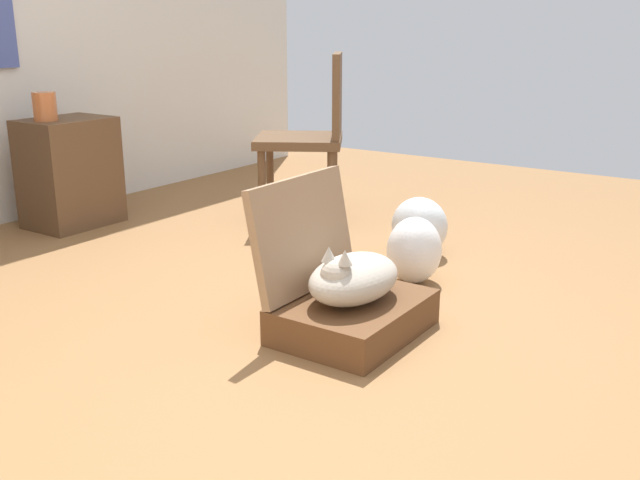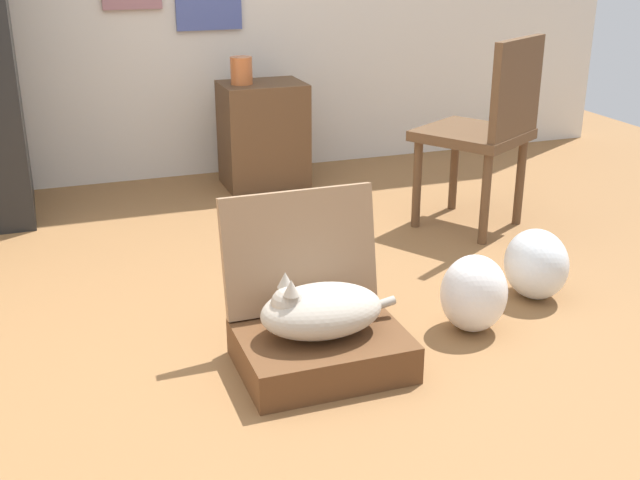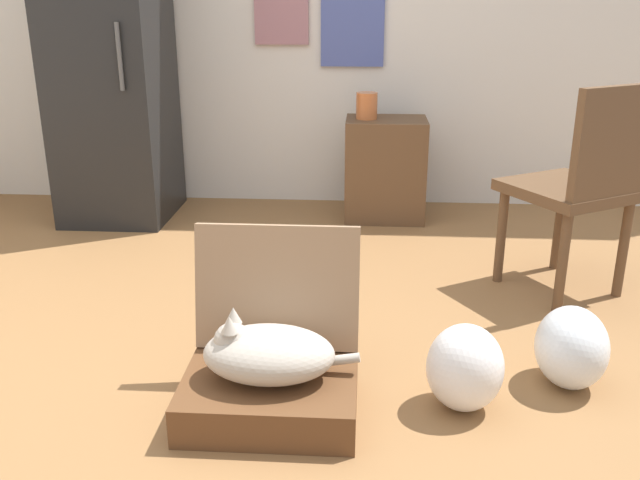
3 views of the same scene
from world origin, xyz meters
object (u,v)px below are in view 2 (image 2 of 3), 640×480
at_px(vase_tall, 241,70).
at_px(plastic_bag_white, 474,293).
at_px(suitcase_base, 322,350).
at_px(plastic_bag_clear, 536,264).
at_px(side_table, 263,135).
at_px(chair, 487,127).
at_px(cat, 319,310).

bearing_deg(vase_tall, plastic_bag_white, -80.65).
relative_size(suitcase_base, plastic_bag_clear, 1.94).
height_order(side_table, chair, chair).
distance_m(suitcase_base, plastic_bag_white, 0.64).
xyz_separation_m(suitcase_base, side_table, (0.41, 2.14, 0.24)).
height_order(suitcase_base, plastic_bag_clear, plastic_bag_clear).
relative_size(cat, chair, 0.52).
bearing_deg(plastic_bag_white, chair, 58.16).
bearing_deg(plastic_bag_clear, vase_tall, 110.99).
relative_size(cat, plastic_bag_clear, 1.73).
relative_size(vase_tall, chair, 0.16).
xyz_separation_m(plastic_bag_white, chair, (0.60, 0.97, 0.38)).
distance_m(side_table, vase_tall, 0.40).
bearing_deg(plastic_bag_clear, suitcase_base, -166.37).
distance_m(plastic_bag_white, plastic_bag_clear, 0.42).
xyz_separation_m(plastic_bag_clear, chair, (0.21, 0.80, 0.38)).
height_order(suitcase_base, side_table, side_table).
height_order(suitcase_base, chair, chair).
height_order(cat, vase_tall, vase_tall).
relative_size(plastic_bag_white, chair, 0.31).
bearing_deg(vase_tall, plastic_bag_clear, -69.01).
bearing_deg(cat, suitcase_base, -2.47).
height_order(cat, plastic_bag_clear, cat).
height_order(suitcase_base, vase_tall, vase_tall).
bearing_deg(plastic_bag_clear, cat, -166.51).
distance_m(cat, plastic_bag_white, 0.65).
height_order(plastic_bag_clear, vase_tall, vase_tall).
distance_m(plastic_bag_clear, chair, 0.91).
bearing_deg(suitcase_base, plastic_bag_white, 6.95).
distance_m(cat, vase_tall, 2.21).
xyz_separation_m(suitcase_base, cat, (-0.01, 0.00, 0.16)).
distance_m(cat, plastic_bag_clear, 1.06).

